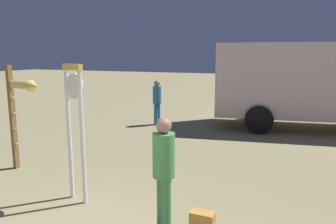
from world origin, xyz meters
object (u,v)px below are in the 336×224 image
at_px(arrow_sign, 20,104).
at_px(person_near_clock, 164,168).
at_px(person_distant, 157,100).
at_px(standing_clock, 75,119).
at_px(box_truck_near, 315,82).

relative_size(arrow_sign, person_near_clock, 1.38).
distance_m(arrow_sign, person_distant, 5.52).
bearing_deg(standing_clock, box_truck_near, 63.33).
bearing_deg(person_near_clock, arrow_sign, 164.76).
distance_m(arrow_sign, person_near_clock, 3.93).
height_order(standing_clock, arrow_sign, standing_clock).
relative_size(arrow_sign, box_truck_near, 0.31).
relative_size(standing_clock, arrow_sign, 1.03).
bearing_deg(standing_clock, arrow_sign, 160.27).
distance_m(standing_clock, person_distant, 6.33).
bearing_deg(person_near_clock, person_distant, 115.51).
bearing_deg(standing_clock, person_distant, 102.18).
bearing_deg(arrow_sign, person_near_clock, -15.24).
height_order(arrow_sign, person_distant, arrow_sign).
relative_size(standing_clock, person_near_clock, 1.42).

